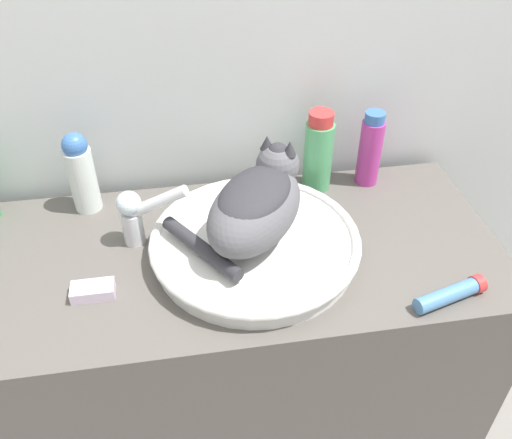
{
  "coord_description": "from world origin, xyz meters",
  "views": [
    {
      "loc": [
        -0.07,
        -0.58,
        1.57
      ],
      "look_at": [
        0.06,
        0.23,
        0.91
      ],
      "focal_mm": 38.0,
      "sensor_mm": 36.0,
      "label": 1
    }
  ],
  "objects_px": {
    "mouthwash_bottle": "(318,152)",
    "cat": "(257,202)",
    "shampoo_bottle_tall": "(370,149)",
    "faucet": "(137,213)",
    "soap_bar": "(93,291)",
    "cream_tube": "(451,294)",
    "lotion_bottle_white": "(81,172)"
  },
  "relations": [
    {
      "from": "faucet",
      "to": "mouthwash_bottle",
      "type": "relative_size",
      "value": 0.79
    },
    {
      "from": "faucet",
      "to": "soap_bar",
      "type": "distance_m",
      "value": 0.18
    },
    {
      "from": "lotion_bottle_white",
      "to": "cream_tube",
      "type": "bearing_deg",
      "value": -30.23
    },
    {
      "from": "cat",
      "to": "mouthwash_bottle",
      "type": "bearing_deg",
      "value": -6.05
    },
    {
      "from": "mouthwash_bottle",
      "to": "faucet",
      "type": "bearing_deg",
      "value": -161.09
    },
    {
      "from": "cat",
      "to": "faucet",
      "type": "bearing_deg",
      "value": 109.55
    },
    {
      "from": "faucet",
      "to": "shampoo_bottle_tall",
      "type": "relative_size",
      "value": 0.84
    },
    {
      "from": "faucet",
      "to": "lotion_bottle_white",
      "type": "xyz_separation_m",
      "value": [
        -0.12,
        0.14,
        0.02
      ]
    },
    {
      "from": "mouthwash_bottle",
      "to": "cat",
      "type": "bearing_deg",
      "value": -130.85
    },
    {
      "from": "mouthwash_bottle",
      "to": "cream_tube",
      "type": "relative_size",
      "value": 1.29
    },
    {
      "from": "cat",
      "to": "soap_bar",
      "type": "relative_size",
      "value": 4.0
    },
    {
      "from": "soap_bar",
      "to": "lotion_bottle_white",
      "type": "bearing_deg",
      "value": 95.99
    },
    {
      "from": "cat",
      "to": "soap_bar",
      "type": "bearing_deg",
      "value": 138.08
    },
    {
      "from": "mouthwash_bottle",
      "to": "soap_bar",
      "type": "height_order",
      "value": "mouthwash_bottle"
    },
    {
      "from": "faucet",
      "to": "mouthwash_bottle",
      "type": "distance_m",
      "value": 0.44
    },
    {
      "from": "mouthwash_bottle",
      "to": "shampoo_bottle_tall",
      "type": "height_order",
      "value": "mouthwash_bottle"
    },
    {
      "from": "faucet",
      "to": "cream_tube",
      "type": "height_order",
      "value": "faucet"
    },
    {
      "from": "soap_bar",
      "to": "shampoo_bottle_tall",
      "type": "bearing_deg",
      "value": 24.24
    },
    {
      "from": "cat",
      "to": "soap_bar",
      "type": "distance_m",
      "value": 0.35
    },
    {
      "from": "shampoo_bottle_tall",
      "to": "soap_bar",
      "type": "bearing_deg",
      "value": -155.76
    },
    {
      "from": "cat",
      "to": "mouthwash_bottle",
      "type": "distance_m",
      "value": 0.27
    },
    {
      "from": "faucet",
      "to": "soap_bar",
      "type": "relative_size",
      "value": 1.93
    },
    {
      "from": "cat",
      "to": "lotion_bottle_white",
      "type": "height_order",
      "value": "cat"
    },
    {
      "from": "cat",
      "to": "faucet",
      "type": "relative_size",
      "value": 2.07
    },
    {
      "from": "cat",
      "to": "mouthwash_bottle",
      "type": "height_order",
      "value": "cat"
    },
    {
      "from": "cream_tube",
      "to": "soap_bar",
      "type": "distance_m",
      "value": 0.67
    },
    {
      "from": "lotion_bottle_white",
      "to": "shampoo_bottle_tall",
      "type": "relative_size",
      "value": 1.03
    },
    {
      "from": "cat",
      "to": "shampoo_bottle_tall",
      "type": "height_order",
      "value": "cat"
    },
    {
      "from": "faucet",
      "to": "cream_tube",
      "type": "bearing_deg",
      "value": -6.95
    },
    {
      "from": "cream_tube",
      "to": "soap_bar",
      "type": "height_order",
      "value": "cream_tube"
    },
    {
      "from": "shampoo_bottle_tall",
      "to": "soap_bar",
      "type": "height_order",
      "value": "shampoo_bottle_tall"
    },
    {
      "from": "cat",
      "to": "mouthwash_bottle",
      "type": "relative_size",
      "value": 1.64
    }
  ]
}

